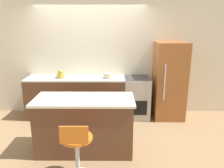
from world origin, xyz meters
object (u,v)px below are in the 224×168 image
object	(u,v)px
oven_range	(137,97)
stool_chair	(77,150)
refrigerator	(169,81)
kettle	(61,74)
mixing_bowl	(108,75)

from	to	relation	value
oven_range	stool_chair	bearing A→B (deg)	-115.38
stool_chair	refrigerator	bearing A→B (deg)	50.91
kettle	mixing_bowl	xyz separation A→B (m)	(1.05, -0.00, -0.02)
refrigerator	kettle	xyz separation A→B (m)	(-2.42, -0.03, 0.15)
oven_range	kettle	xyz separation A→B (m)	(-1.70, -0.04, 0.54)
kettle	mixing_bowl	distance (m)	1.05
refrigerator	mixing_bowl	world-z (taller)	refrigerator
stool_chair	mixing_bowl	distance (m)	2.21
oven_range	kettle	size ratio (longest dim) A/B	4.97
kettle	stool_chair	bearing A→B (deg)	-72.14
refrigerator	stool_chair	size ratio (longest dim) A/B	1.96
refrigerator	oven_range	bearing A→B (deg)	178.87
kettle	mixing_bowl	bearing A→B (deg)	-0.00
refrigerator	stool_chair	bearing A→B (deg)	-129.09
kettle	mixing_bowl	world-z (taller)	kettle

